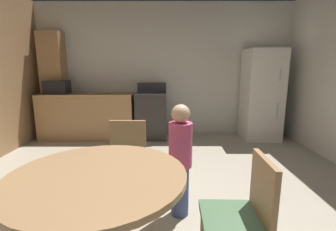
{
  "coord_description": "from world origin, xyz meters",
  "views": [
    {
      "loc": [
        0.09,
        -2.02,
        1.42
      ],
      "look_at": [
        0.09,
        0.94,
        0.82
      ],
      "focal_mm": 25.7,
      "sensor_mm": 36.0,
      "label": 1
    }
  ],
  "objects_px": {
    "refrigerator": "(261,95)",
    "chair_east": "(243,213)",
    "person_child": "(180,158)",
    "dining_table": "(99,197)",
    "microwave": "(57,87)",
    "chair_north": "(126,158)",
    "oven_range": "(151,115)"
  },
  "relations": [
    {
      "from": "refrigerator",
      "to": "chair_east",
      "type": "xyz_separation_m",
      "value": [
        -1.36,
        -3.33,
        -0.38
      ]
    },
    {
      "from": "chair_east",
      "to": "person_child",
      "type": "height_order",
      "value": "person_child"
    },
    {
      "from": "dining_table",
      "to": "chair_east",
      "type": "distance_m",
      "value": 0.94
    },
    {
      "from": "chair_east",
      "to": "person_child",
      "type": "relative_size",
      "value": 0.8
    },
    {
      "from": "refrigerator",
      "to": "microwave",
      "type": "bearing_deg",
      "value": 179.29
    },
    {
      "from": "microwave",
      "to": "chair_east",
      "type": "distance_m",
      "value": 4.35
    },
    {
      "from": "microwave",
      "to": "chair_north",
      "type": "relative_size",
      "value": 0.51
    },
    {
      "from": "oven_range",
      "to": "chair_east",
      "type": "distance_m",
      "value": 3.48
    },
    {
      "from": "refrigerator",
      "to": "person_child",
      "type": "height_order",
      "value": "refrigerator"
    },
    {
      "from": "person_child",
      "to": "oven_range",
      "type": "bearing_deg",
      "value": -132.39
    },
    {
      "from": "oven_range",
      "to": "microwave",
      "type": "distance_m",
      "value": 1.94
    },
    {
      "from": "dining_table",
      "to": "chair_north",
      "type": "distance_m",
      "value": 0.94
    },
    {
      "from": "refrigerator",
      "to": "chair_north",
      "type": "distance_m",
      "value": 3.31
    },
    {
      "from": "microwave",
      "to": "dining_table",
      "type": "distance_m",
      "value": 3.81
    },
    {
      "from": "refrigerator",
      "to": "chair_north",
      "type": "relative_size",
      "value": 2.02
    },
    {
      "from": "microwave",
      "to": "chair_north",
      "type": "bearing_deg",
      "value": -53.92
    },
    {
      "from": "microwave",
      "to": "oven_range",
      "type": "bearing_deg",
      "value": 0.11
    },
    {
      "from": "microwave",
      "to": "refrigerator",
      "type": "bearing_deg",
      "value": -0.71
    },
    {
      "from": "microwave",
      "to": "chair_north",
      "type": "xyz_separation_m",
      "value": [
        1.77,
        -2.43,
        -0.53
      ]
    },
    {
      "from": "chair_east",
      "to": "oven_range",
      "type": "bearing_deg",
      "value": -74.82
    },
    {
      "from": "oven_range",
      "to": "refrigerator",
      "type": "relative_size",
      "value": 0.62
    },
    {
      "from": "person_child",
      "to": "refrigerator",
      "type": "bearing_deg",
      "value": -175.96
    },
    {
      "from": "oven_range",
      "to": "chair_north",
      "type": "height_order",
      "value": "oven_range"
    },
    {
      "from": "microwave",
      "to": "chair_north",
      "type": "distance_m",
      "value": 3.05
    },
    {
      "from": "chair_north",
      "to": "person_child",
      "type": "bearing_deg",
      "value": 70.14
    },
    {
      "from": "dining_table",
      "to": "chair_north",
      "type": "xyz_separation_m",
      "value": [
        0.02,
        0.93,
        -0.1
      ]
    },
    {
      "from": "refrigerator",
      "to": "dining_table",
      "type": "height_order",
      "value": "refrigerator"
    },
    {
      "from": "oven_range",
      "to": "refrigerator",
      "type": "distance_m",
      "value": 2.22
    },
    {
      "from": "chair_north",
      "to": "person_child",
      "type": "height_order",
      "value": "person_child"
    },
    {
      "from": "oven_range",
      "to": "microwave",
      "type": "height_order",
      "value": "microwave"
    },
    {
      "from": "chair_east",
      "to": "dining_table",
      "type": "bearing_deg",
      "value": 0.0
    },
    {
      "from": "dining_table",
      "to": "person_child",
      "type": "relative_size",
      "value": 1.04
    }
  ]
}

